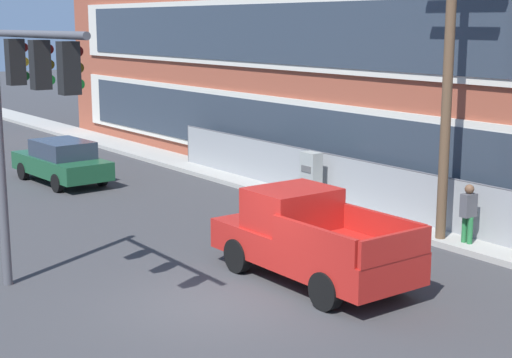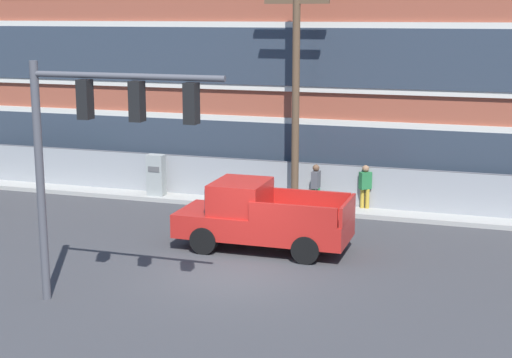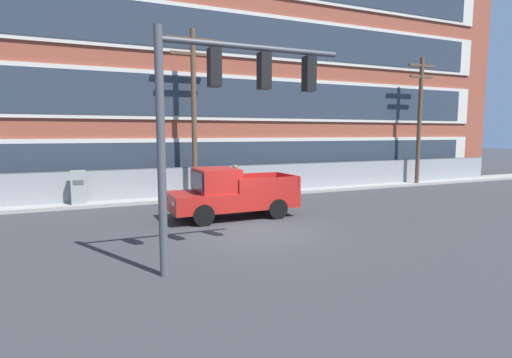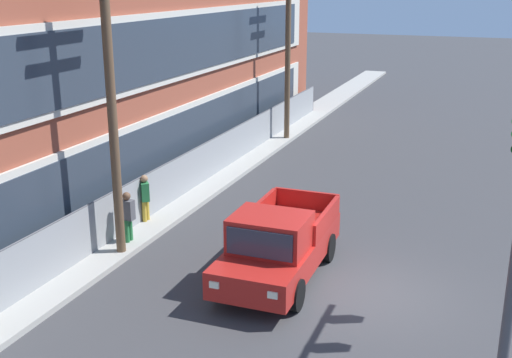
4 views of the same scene
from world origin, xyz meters
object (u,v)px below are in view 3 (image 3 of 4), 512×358
object	(u,v)px
electrical_cabinet	(79,189)
utility_pole_midblock	(420,116)
traffic_signal_mast	(223,99)
pedestrian_by_fence	(208,180)
pickup_truck_red	(230,194)
utility_pole_near_corner	(194,106)
pedestrian_near_cabinet	(235,178)

from	to	relation	value
electrical_cabinet	utility_pole_midblock	bearing A→B (deg)	-0.41
traffic_signal_mast	pedestrian_by_fence	xyz separation A→B (m)	(2.67, 10.42, -3.23)
pickup_truck_red	electrical_cabinet	xyz separation A→B (m)	(-5.60, 4.80, -0.10)
utility_pole_near_corner	pickup_truck_red	bearing A→B (deg)	-87.52
traffic_signal_mast	pedestrian_near_cabinet	size ratio (longest dim) A/B	3.42
utility_pole_midblock	pedestrian_near_cabinet	bearing A→B (deg)	177.22
pickup_truck_red	utility_pole_midblock	world-z (taller)	utility_pole_midblock
pickup_truck_red	utility_pole_midblock	size ratio (longest dim) A/B	0.63
traffic_signal_mast	electrical_cabinet	world-z (taller)	traffic_signal_mast
traffic_signal_mast	utility_pole_near_corner	bearing A→B (deg)	79.15
electrical_cabinet	utility_pole_near_corner	bearing A→B (deg)	-1.34
traffic_signal_mast	utility_pole_near_corner	world-z (taller)	utility_pole_near_corner
utility_pole_midblock	electrical_cabinet	bearing A→B (deg)	179.59
utility_pole_midblock	pedestrian_by_fence	distance (m)	14.52
electrical_cabinet	pedestrian_by_fence	xyz separation A→B (m)	(6.11, 0.06, 0.12)
traffic_signal_mast	pedestrian_near_cabinet	world-z (taller)	traffic_signal_mast
pedestrian_near_cabinet	electrical_cabinet	bearing A→B (deg)	-176.62
electrical_cabinet	pedestrian_near_cabinet	xyz separation A→B (m)	(7.78, 0.46, 0.12)
traffic_signal_mast	pedestrian_near_cabinet	xyz separation A→B (m)	(4.34, 10.82, -3.23)
traffic_signal_mast	utility_pole_near_corner	distance (m)	10.43
utility_pole_midblock	electrical_cabinet	world-z (taller)	utility_pole_midblock
traffic_signal_mast	pedestrian_near_cabinet	distance (m)	12.10
traffic_signal_mast	utility_pole_midblock	world-z (taller)	utility_pole_midblock
pickup_truck_red	pedestrian_by_fence	distance (m)	4.88
utility_pole_midblock	pedestrian_near_cabinet	world-z (taller)	utility_pole_midblock
utility_pole_near_corner	electrical_cabinet	bearing A→B (deg)	178.66
pedestrian_near_cabinet	utility_pole_near_corner	bearing A→B (deg)	-166.19
traffic_signal_mast	pedestrian_by_fence	size ratio (longest dim) A/B	3.42
utility_pole_near_corner	pedestrian_near_cabinet	distance (m)	4.46
electrical_cabinet	pedestrian_by_fence	bearing A→B (deg)	0.54
traffic_signal_mast	pickup_truck_red	xyz separation A→B (m)	(2.16, 5.56, -3.25)
pickup_truck_red	electrical_cabinet	bearing A→B (deg)	139.40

